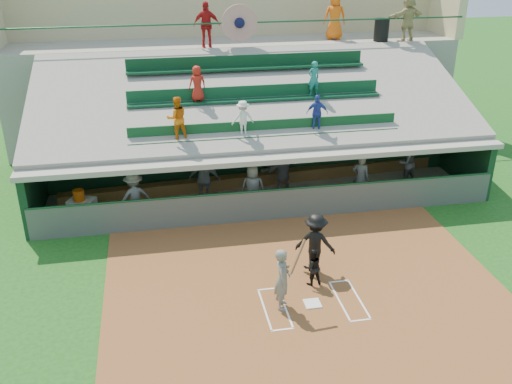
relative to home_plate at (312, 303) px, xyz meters
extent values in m
plane|color=#174914|center=(0.00, 0.00, -0.04)|extent=(100.00, 100.00, 0.00)
cube|color=brown|center=(0.00, 0.50, -0.03)|extent=(11.00, 9.00, 0.02)
cube|color=white|center=(0.00, 0.00, 0.00)|extent=(0.43, 0.43, 0.03)
cube|color=white|center=(-0.75, 0.00, -0.01)|extent=(0.05, 1.80, 0.01)
cube|color=white|center=(0.75, 0.00, -0.01)|extent=(0.05, 1.80, 0.01)
cube|color=silver|center=(-1.30, 0.00, -0.01)|extent=(0.05, 1.80, 0.01)
cube|color=white|center=(1.30, 0.00, -0.01)|extent=(0.05, 1.80, 0.01)
cube|color=white|center=(-1.02, 0.90, -0.01)|extent=(0.60, 0.05, 0.01)
cube|color=silver|center=(1.02, 0.90, -0.01)|extent=(0.60, 0.05, 0.01)
cube|color=white|center=(-1.02, -0.90, -0.01)|extent=(0.60, 0.05, 0.01)
cube|color=white|center=(1.02, -0.90, -0.01)|extent=(0.60, 0.05, 0.01)
cube|color=gray|center=(0.00, 6.75, -0.02)|extent=(16.00, 3.50, 0.04)
cube|color=gray|center=(0.00, 13.50, 2.26)|extent=(20.00, 3.00, 4.60)
cube|color=#505550|center=(0.00, 5.00, 0.52)|extent=(16.00, 0.06, 1.10)
cylinder|color=#133E20|center=(0.00, 5.00, 1.09)|extent=(16.00, 0.08, 0.08)
cube|color=#10321B|center=(0.00, 8.50, 1.07)|extent=(16.00, 0.25, 2.20)
cube|color=black|center=(-8.00, 6.75, 1.07)|extent=(0.25, 3.50, 2.20)
cube|color=#10311B|center=(8.00, 6.75, 1.07)|extent=(0.25, 3.50, 2.20)
cube|color=gray|center=(0.00, 6.75, 2.17)|extent=(16.40, 3.90, 0.18)
cube|color=gray|center=(0.00, 10.25, 1.12)|extent=(16.40, 3.50, 2.30)
cube|color=gray|center=(0.00, 11.90, 2.26)|extent=(16.40, 0.30, 4.60)
cube|color=gray|center=(0.00, 8.60, 3.42)|extent=(16.40, 6.51, 2.37)
cube|color=#0C341B|center=(0.00, 6.20, 2.62)|extent=(9.40, 0.42, 0.08)
cube|color=#0D3D1E|center=(0.00, 6.40, 2.88)|extent=(9.40, 0.06, 0.45)
cube|color=#0C3520|center=(0.00, 8.10, 3.37)|extent=(9.40, 0.42, 0.08)
cube|color=#0D3C23|center=(0.00, 8.30, 3.62)|extent=(9.40, 0.06, 0.45)
cube|color=#0C351E|center=(0.00, 10.00, 4.12)|extent=(9.40, 0.42, 0.08)
cube|color=#0B321B|center=(0.00, 10.20, 4.38)|extent=(9.40, 0.06, 0.45)
imported|color=#CE640C|center=(-3.03, 6.30, 3.38)|extent=(0.78, 0.66, 1.45)
imported|color=silver|center=(-0.81, 6.30, 3.26)|extent=(0.84, 0.56, 1.20)
imported|color=#263A98|center=(1.80, 6.30, 3.29)|extent=(0.80, 0.47, 1.27)
imported|color=#A11C12|center=(-2.15, 8.20, 4.04)|extent=(0.69, 0.52, 1.27)
imported|color=#19736F|center=(2.18, 8.20, 4.04)|extent=(0.52, 0.40, 1.28)
cylinder|color=#154428|center=(0.00, 12.00, 5.56)|extent=(20.00, 0.07, 0.07)
cylinder|color=#AF2519|center=(0.00, 11.98, 5.56)|extent=(1.50, 0.06, 1.50)
sphere|color=#0C0F33|center=(0.00, 11.95, 5.56)|extent=(0.44, 0.44, 0.44)
cube|color=tan|center=(0.00, 15.00, 6.16)|extent=(20.00, 0.40, 3.20)
imported|color=#5C5E59|center=(-0.83, 0.05, 0.85)|extent=(0.54, 0.71, 1.73)
cylinder|color=brown|center=(-0.48, -0.10, 1.57)|extent=(0.56, 0.54, 0.75)
sphere|color=brown|center=(-0.70, 0.05, 1.22)|extent=(0.10, 0.10, 0.10)
imported|color=black|center=(0.24, 0.94, 0.53)|extent=(0.58, 0.47, 1.10)
imported|color=black|center=(0.51, 1.65, 0.88)|extent=(1.33, 1.08, 1.80)
cube|color=olive|center=(0.11, 7.97, 0.23)|extent=(15.05, 1.76, 0.45)
cube|color=white|center=(-6.42, 6.19, 0.37)|extent=(1.02, 0.90, 0.74)
cylinder|color=#CE570C|center=(-6.47, 6.11, 0.93)|extent=(0.38, 0.38, 0.38)
imported|color=#5B5E59|center=(-4.63, 5.78, 0.88)|extent=(1.28, 0.97, 1.75)
imported|color=#5F635D|center=(-2.16, 6.62, 0.97)|extent=(1.22, 0.82, 1.93)
imported|color=#5A5C57|center=(-0.57, 5.81, 0.85)|extent=(0.90, 0.67, 1.69)
imported|color=#5A5C57|center=(0.80, 7.10, 0.95)|extent=(1.81, 1.30, 1.89)
imported|color=#535550|center=(3.44, 5.94, 0.87)|extent=(0.76, 0.69, 1.74)
imported|color=#525450|center=(5.74, 7.08, 0.85)|extent=(0.95, 0.82, 1.68)
cylinder|color=black|center=(6.39, 12.30, 5.05)|extent=(0.65, 0.65, 0.97)
imported|color=#AE1315|center=(-1.34, 12.24, 5.49)|extent=(1.12, 0.54, 1.85)
imported|color=#E0570D|center=(4.49, 13.13, 5.56)|extent=(1.07, 0.81, 1.98)
imported|color=tan|center=(7.48, 12.08, 5.58)|extent=(1.97, 1.19, 2.03)
camera|label=1|loc=(-3.78, -12.06, 9.04)|focal=40.00mm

